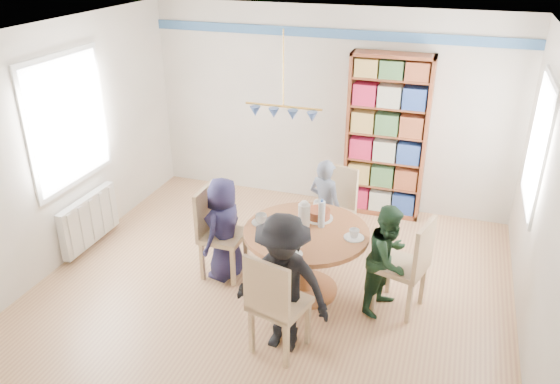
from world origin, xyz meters
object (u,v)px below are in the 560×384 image
at_px(bookshelf, 386,139).
at_px(person_left, 224,229).
at_px(chair_left, 216,228).
at_px(dining_table, 306,246).
at_px(chair_right, 410,262).
at_px(chair_near, 274,302).
at_px(person_near, 283,284).
at_px(radiator, 89,220).
at_px(person_right, 388,259).
at_px(chair_far, 334,205).
at_px(person_far, 325,207).

bearing_deg(bookshelf, person_left, -123.60).
relative_size(chair_left, bookshelf, 0.47).
bearing_deg(dining_table, chair_right, 0.77).
distance_m(chair_near, person_near, 0.17).
height_order(radiator, chair_right, chair_right).
distance_m(radiator, person_right, 3.63).
relative_size(chair_near, person_right, 0.90).
xyz_separation_m(chair_far, person_far, (-0.09, -0.13, 0.03)).
bearing_deg(person_right, bookshelf, 30.12).
bearing_deg(chair_left, bookshelf, 54.06).
height_order(radiator, bookshelf, bookshelf).
xyz_separation_m(radiator, chair_right, (3.83, -0.07, 0.22)).
relative_size(chair_left, person_near, 0.75).
bearing_deg(person_right, chair_far, 57.79).
distance_m(radiator, person_far, 2.86).
bearing_deg(dining_table, person_far, 91.55).
bearing_deg(chair_far, person_right, -52.11).
bearing_deg(chair_far, radiator, -161.84).
height_order(chair_left, chair_near, chair_near).
distance_m(person_far, bookshelf, 1.42).
xyz_separation_m(chair_near, person_near, (0.04, 0.13, 0.11)).
height_order(person_near, bookshelf, bookshelf).
xyz_separation_m(dining_table, person_near, (0.04, -0.89, 0.13)).
distance_m(chair_right, person_right, 0.21).
distance_m(chair_right, person_left, 2.00).
bearing_deg(radiator, dining_table, -1.66).
bearing_deg(chair_right, person_far, 141.75).
xyz_separation_m(chair_left, bookshelf, (1.52, 2.09, 0.50)).
xyz_separation_m(radiator, chair_near, (2.77, -1.10, 0.23)).
distance_m(chair_far, bookshelf, 1.29).
distance_m(dining_table, chair_near, 1.02).
relative_size(person_far, bookshelf, 0.54).
height_order(dining_table, chair_near, chair_near).
height_order(chair_near, bookshelf, bookshelf).
height_order(chair_far, person_far, person_far).
relative_size(chair_far, person_near, 0.75).
bearing_deg(radiator, person_right, -1.47).
distance_m(person_left, bookshelf, 2.58).
xyz_separation_m(chair_left, person_left, (0.11, -0.02, 0.02)).
distance_m(person_far, person_near, 1.77).
distance_m(chair_near, person_left, 1.39).
xyz_separation_m(radiator, person_near, (2.80, -0.97, 0.34)).
relative_size(radiator, person_right, 0.86).
xyz_separation_m(chair_left, chair_near, (1.05, -1.05, 0.01)).
relative_size(chair_left, person_right, 0.89).
xyz_separation_m(chair_left, person_near, (1.09, -0.92, 0.12)).
bearing_deg(person_far, person_left, 65.06).
bearing_deg(person_left, person_near, 57.58).
relative_size(radiator, person_far, 0.84).
bearing_deg(chair_far, bookshelf, 69.84).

